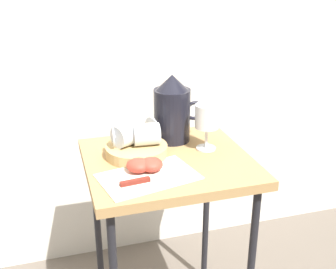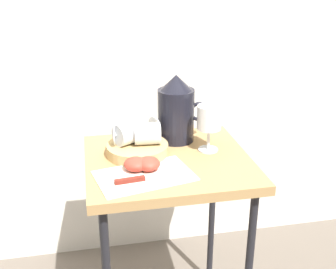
{
  "view_description": "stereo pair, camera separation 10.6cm",
  "coord_description": "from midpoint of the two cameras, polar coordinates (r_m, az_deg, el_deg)",
  "views": [
    {
      "loc": [
        -0.33,
        -1.13,
        1.25
      ],
      "look_at": [
        0.0,
        0.0,
        0.76
      ],
      "focal_mm": 44.92,
      "sensor_mm": 36.0,
      "label": 1
    },
    {
      "loc": [
        -0.23,
        -1.16,
        1.25
      ],
      "look_at": [
        0.0,
        0.0,
        0.76
      ],
      "focal_mm": 44.92,
      "sensor_mm": 36.0,
      "label": 2
    }
  ],
  "objects": [
    {
      "name": "table",
      "position": [
        1.34,
        -2.28,
        -6.19
      ],
      "size": [
        0.51,
        0.46,
        0.68
      ],
      "color": "#AD8451",
      "rests_on": "ground_plane"
    },
    {
      "name": "linen_napkin",
      "position": [
        1.2,
        -5.25,
        -5.78
      ],
      "size": [
        0.3,
        0.22,
        0.0
      ],
      "primitive_type": "cube",
      "rotation": [
        0.0,
        0.0,
        0.21
      ],
      "color": "silver",
      "rests_on": "table"
    },
    {
      "name": "wine_glass_tipped_far",
      "position": [
        1.31,
        -5.53,
        -0.02
      ],
      "size": [
        0.15,
        0.08,
        0.07
      ],
      "color": "silver",
      "rests_on": "basket_tray"
    },
    {
      "name": "pitcher",
      "position": [
        1.41,
        -1.59,
        2.76
      ],
      "size": [
        0.17,
        0.12,
        0.23
      ],
      "color": "black",
      "rests_on": "table"
    },
    {
      "name": "basket_tray",
      "position": [
        1.32,
        -6.58,
        -2.23
      ],
      "size": [
        0.19,
        0.19,
        0.03
      ],
      "primitive_type": "cylinder",
      "color": "tan",
      "rests_on": "table"
    },
    {
      "name": "curtain_drape",
      "position": [
        1.71,
        -6.85,
        11.96
      ],
      "size": [
        2.4,
        0.03,
        1.89
      ],
      "primitive_type": "cube",
      "color": "silver",
      "rests_on": "ground_plane"
    },
    {
      "name": "apple_half_left",
      "position": [
        1.22,
        -4.83,
        -4.13
      ],
      "size": [
        0.07,
        0.07,
        0.04
      ],
      "primitive_type": "ellipsoid",
      "color": "#CC3D2D",
      "rests_on": "linen_napkin"
    },
    {
      "name": "wine_glass_upright",
      "position": [
        1.33,
        3.05,
        2.11
      ],
      "size": [
        0.08,
        0.08,
        0.15
      ],
      "color": "silver",
      "rests_on": "table"
    },
    {
      "name": "knife",
      "position": [
        1.17,
        -5.57,
        -6.21
      ],
      "size": [
        0.22,
        0.04,
        0.01
      ],
      "color": "silver",
      "rests_on": "linen_napkin"
    },
    {
      "name": "apple_half_right",
      "position": [
        1.22,
        -6.55,
        -4.23
      ],
      "size": [
        0.07,
        0.07,
        0.04
      ],
      "primitive_type": "ellipsoid",
      "color": "#CC3D2D",
      "rests_on": "linen_napkin"
    },
    {
      "name": "wine_glass_tipped_near",
      "position": [
        1.32,
        -7.68,
        0.03
      ],
      "size": [
        0.16,
        0.13,
        0.07
      ],
      "color": "silver",
      "rests_on": "basket_tray"
    }
  ]
}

